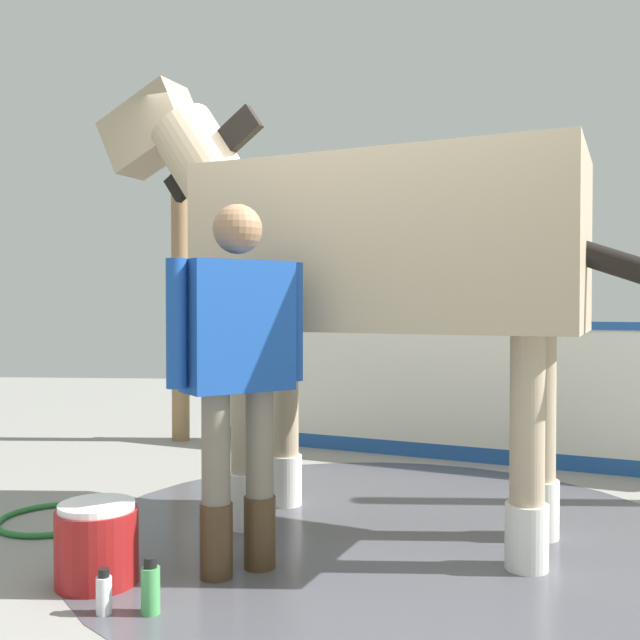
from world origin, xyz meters
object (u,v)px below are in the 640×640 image
bottle_spray (151,588)px  hose_coil (53,519)px  bottle_shampoo (104,593)px  horse (369,255)px  handler (238,360)px  wash_bucket (97,544)px

bottle_spray → hose_coil: 1.46m
bottle_shampoo → hose_coil: 1.36m
horse → handler: (0.67, -0.60, -0.52)m
handler → wash_bucket: (0.17, -0.60, -0.80)m
hose_coil → bottle_shampoo: bearing=33.1°
handler → hose_coil: bearing=-155.9°
handler → hose_coil: 1.67m
horse → hose_coil: 2.33m
wash_bucket → bottle_spray: bearing=49.6°
horse → wash_bucket: bearing=54.8°
bottle_spray → bottle_shampoo: bearing=-84.7°
hose_coil → wash_bucket: bearing=35.3°
wash_bucket → hose_coil: (-0.84, -0.59, -0.16)m
wash_bucket → hose_coil: wash_bucket is taller
hose_coil → bottle_spray: bearing=39.6°
handler → horse: bearing=101.4°
handler → bottle_spray: (0.46, -0.27, -0.88)m
handler → bottle_spray: handler is taller
wash_bucket → bottle_shampoo: (0.30, 0.15, -0.09)m
wash_bucket → bottle_spray: 0.44m
horse → handler: size_ratio=1.89×
handler → wash_bucket: 1.02m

